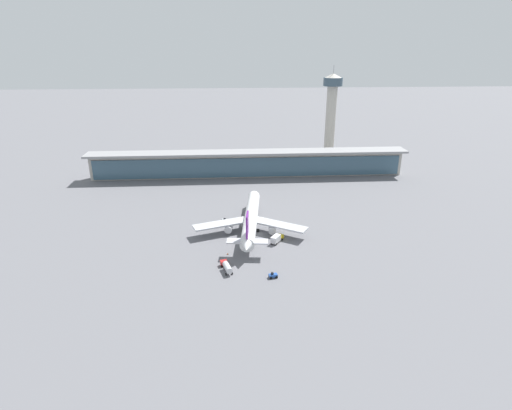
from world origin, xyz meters
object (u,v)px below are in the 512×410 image
safety_cone_alpha (228,254)px  airliner_on_stand (251,219)px  control_tower (331,110)px  service_truck_mid_apron_yellow (277,238)px  service_truck_near_nose_blue (273,275)px  service_truck_by_tail_grey (224,220)px  service_truck_under_wing_red (227,266)px

safety_cone_alpha → airliner_on_stand: bearing=65.0°
control_tower → safety_cone_alpha: (-67.00, -127.14, -32.90)m
airliner_on_stand → safety_cone_alpha: 23.61m
service_truck_mid_apron_yellow → control_tower: control_tower is taller
airliner_on_stand → service_truck_near_nose_blue: bearing=-82.2°
airliner_on_stand → service_truck_near_nose_blue: 38.93m
service_truck_near_nose_blue → safety_cone_alpha: size_ratio=4.51×
service_truck_by_tail_grey → control_tower: control_tower is taller
airliner_on_stand → service_truck_by_tail_grey: (-11.13, 8.88, -4.27)m
airliner_on_stand → service_truck_mid_apron_yellow: 15.75m
control_tower → safety_cone_alpha: control_tower is taller
airliner_on_stand → service_truck_near_nose_blue: (5.28, -38.33, -4.27)m
service_truck_near_nose_blue → service_truck_mid_apron_yellow: (4.17, 26.22, 0.82)m
service_truck_near_nose_blue → service_truck_under_wing_red: size_ratio=0.36×
service_truck_mid_apron_yellow → control_tower: bearing=68.0°
safety_cone_alpha → service_truck_mid_apron_yellow: bearing=24.6°
service_truck_near_nose_blue → service_truck_by_tail_grey: 49.98m
service_truck_under_wing_red → control_tower: size_ratio=0.15×
safety_cone_alpha → service_truck_near_nose_blue: bearing=-49.1°
airliner_on_stand → service_truck_mid_apron_yellow: airliner_on_stand is taller
airliner_on_stand → control_tower: bearing=61.7°
service_truck_by_tail_grey → service_truck_near_nose_blue: bearing=-70.8°
airliner_on_stand → service_truck_under_wing_red: bearing=-107.2°
service_truck_mid_apron_yellow → safety_cone_alpha: service_truck_mid_apron_yellow is taller
control_tower → service_truck_near_nose_blue: bearing=-109.8°
service_truck_under_wing_red → service_truck_near_nose_blue: bearing=-19.9°
service_truck_under_wing_red → airliner_on_stand: bearing=72.8°
service_truck_under_wing_red → safety_cone_alpha: bearing=88.3°
airliner_on_stand → service_truck_near_nose_blue: size_ratio=19.43×
service_truck_under_wing_red → service_truck_by_tail_grey: (-1.00, 41.63, -0.83)m
service_truck_near_nose_blue → safety_cone_alpha: bearing=130.9°
control_tower → safety_cone_alpha: bearing=-117.8°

